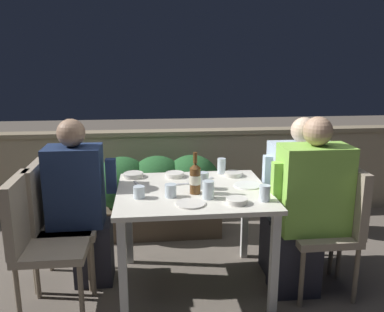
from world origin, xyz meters
name	(u,v)px	position (x,y,z in m)	size (l,w,h in m)	color
ground_plane	(193,286)	(0.00, 0.00, 0.00)	(16.00, 16.00, 0.00)	#665B51
parapet_wall	(178,172)	(0.00, 1.39, 0.45)	(9.00, 0.18, 0.89)	gray
dining_table	(193,202)	(0.00, 0.00, 0.64)	(1.02, 0.88, 0.73)	silver
planter_hedge	(158,192)	(-0.22, 0.92, 0.41)	(1.14, 0.47, 0.74)	brown
chair_left_near	(36,233)	(-1.00, -0.17, 0.54)	(0.43, 0.43, 0.90)	gray
chair_left_far	(52,214)	(-0.97, 0.15, 0.54)	(0.43, 0.43, 0.90)	gray
person_navy_jumper	(81,203)	(-0.77, 0.15, 0.61)	(0.47, 0.26, 1.20)	#282833
chair_right_near	(335,218)	(0.96, -0.14, 0.54)	(0.43, 0.43, 0.90)	gray
person_green_blouse	(307,208)	(0.76, -0.14, 0.61)	(0.51, 0.26, 1.23)	#282833
chair_right_far	(321,202)	(0.99, 0.17, 0.54)	(0.43, 0.43, 0.90)	gray
person_blue_shirt	(295,197)	(0.78, 0.17, 0.59)	(0.52, 0.26, 1.18)	#282833
beer_bottle	(195,178)	(0.01, -0.07, 0.83)	(0.07, 0.07, 0.28)	brown
plate_0	(190,204)	(-0.05, -0.27, 0.73)	(0.18, 0.18, 0.01)	silver
plate_1	(247,185)	(0.39, 0.04, 0.73)	(0.19, 0.19, 0.01)	white
bowl_0	(175,174)	(-0.10, 0.32, 0.74)	(0.14, 0.14, 0.03)	silver
bowl_1	(133,175)	(-0.41, 0.34, 0.75)	(0.15, 0.15, 0.03)	beige
bowl_2	(237,200)	(0.24, -0.29, 0.75)	(0.13, 0.13, 0.04)	silver
bowl_3	(233,174)	(0.34, 0.29, 0.74)	(0.13, 0.13, 0.03)	beige
glass_cup_0	(139,192)	(-0.36, -0.12, 0.76)	(0.07, 0.07, 0.08)	silver
glass_cup_1	(208,190)	(0.08, -0.18, 0.78)	(0.08, 0.08, 0.12)	silver
glass_cup_2	(171,191)	(-0.16, -0.12, 0.77)	(0.08, 0.08, 0.08)	silver
glass_cup_3	(203,181)	(0.07, 0.02, 0.78)	(0.08, 0.08, 0.12)	silver
glass_cup_4	(222,166)	(0.26, 0.37, 0.78)	(0.06, 0.06, 0.12)	silver
glass_cup_5	(265,193)	(0.42, -0.26, 0.78)	(0.07, 0.07, 0.10)	silver
fork_0	(205,180)	(0.11, 0.20, 0.73)	(0.15, 0.12, 0.01)	silver
fork_1	(178,184)	(-0.10, 0.12, 0.73)	(0.17, 0.04, 0.01)	silver
fork_2	(138,185)	(-0.37, 0.14, 0.73)	(0.07, 0.17, 0.01)	silver
potted_plant	(323,192)	(1.29, 0.80, 0.39)	(0.34, 0.34, 0.64)	brown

